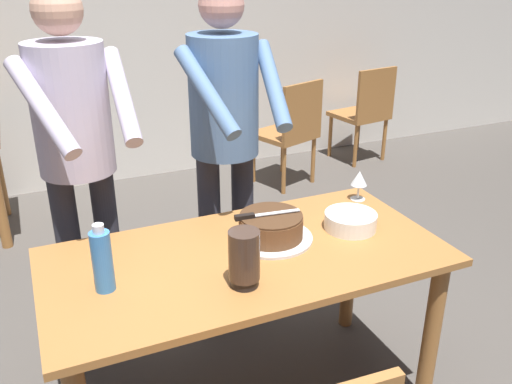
{
  "coord_description": "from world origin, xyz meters",
  "views": [
    {
      "loc": [
        -0.71,
        -1.7,
        1.81
      ],
      "look_at": [
        0.14,
        0.22,
        0.9
      ],
      "focal_mm": 38.19,
      "sensor_mm": 36.0,
      "label": 1
    }
  ],
  "objects_px": {
    "cake_on_platter": "(271,228)",
    "water_bottle": "(102,260)",
    "person_cutting_cake": "(225,128)",
    "wine_glass_near": "(359,179)",
    "main_dining_table": "(247,280)",
    "background_chair_0": "(365,110)",
    "cake_knife": "(254,216)",
    "hurricane_lamp": "(244,258)",
    "plate_stack": "(350,221)",
    "person_standing_beside": "(76,144)",
    "background_chair_1": "(291,129)"
  },
  "relations": [
    {
      "from": "main_dining_table",
      "to": "wine_glass_near",
      "type": "distance_m",
      "value": 0.77
    },
    {
      "from": "cake_knife",
      "to": "hurricane_lamp",
      "type": "height_order",
      "value": "hurricane_lamp"
    },
    {
      "from": "person_cutting_cake",
      "to": "wine_glass_near",
      "type": "bearing_deg",
      "value": -31.62
    },
    {
      "from": "main_dining_table",
      "to": "plate_stack",
      "type": "xyz_separation_m",
      "value": [
        0.48,
        0.02,
        0.16
      ]
    },
    {
      "from": "cake_on_platter",
      "to": "person_standing_beside",
      "type": "xyz_separation_m",
      "value": [
        -0.66,
        0.56,
        0.27
      ]
    },
    {
      "from": "background_chair_0",
      "to": "main_dining_table",
      "type": "bearing_deg",
      "value": -132.36
    },
    {
      "from": "cake_knife",
      "to": "water_bottle",
      "type": "height_order",
      "value": "water_bottle"
    },
    {
      "from": "cake_on_platter",
      "to": "cake_knife",
      "type": "distance_m",
      "value": 0.1
    },
    {
      "from": "plate_stack",
      "to": "person_cutting_cake",
      "type": "height_order",
      "value": "person_cutting_cake"
    },
    {
      "from": "wine_glass_near",
      "to": "main_dining_table",
      "type": "bearing_deg",
      "value": -158.81
    },
    {
      "from": "wine_glass_near",
      "to": "background_chair_0",
      "type": "distance_m",
      "value": 2.68
    },
    {
      "from": "person_standing_beside",
      "to": "background_chair_0",
      "type": "relative_size",
      "value": 1.91
    },
    {
      "from": "person_standing_beside",
      "to": "background_chair_1",
      "type": "distance_m",
      "value": 2.46
    },
    {
      "from": "main_dining_table",
      "to": "plate_stack",
      "type": "distance_m",
      "value": 0.51
    },
    {
      "from": "cake_knife",
      "to": "water_bottle",
      "type": "distance_m",
      "value": 0.62
    },
    {
      "from": "hurricane_lamp",
      "to": "person_cutting_cake",
      "type": "bearing_deg",
      "value": 73.46
    },
    {
      "from": "main_dining_table",
      "to": "hurricane_lamp",
      "type": "xyz_separation_m",
      "value": [
        -0.09,
        -0.2,
        0.23
      ]
    },
    {
      "from": "cake_knife",
      "to": "person_standing_beside",
      "type": "relative_size",
      "value": 0.16
    },
    {
      "from": "hurricane_lamp",
      "to": "background_chair_1",
      "type": "xyz_separation_m",
      "value": [
        1.4,
        2.37,
        -0.37
      ]
    },
    {
      "from": "cake_knife",
      "to": "water_bottle",
      "type": "xyz_separation_m",
      "value": [
        -0.61,
        -0.11,
        -0.0
      ]
    },
    {
      "from": "water_bottle",
      "to": "background_chair_0",
      "type": "bearing_deg",
      "value": 41.72
    },
    {
      "from": "hurricane_lamp",
      "to": "background_chair_0",
      "type": "distance_m",
      "value": 3.52
    },
    {
      "from": "person_standing_beside",
      "to": "plate_stack",
      "type": "bearing_deg",
      "value": -30.95
    },
    {
      "from": "wine_glass_near",
      "to": "hurricane_lamp",
      "type": "xyz_separation_m",
      "value": [
        -0.77,
        -0.46,
        0.0
      ]
    },
    {
      "from": "main_dining_table",
      "to": "cake_knife",
      "type": "xyz_separation_m",
      "value": [
        0.06,
        0.08,
        0.24
      ]
    },
    {
      "from": "cake_on_platter",
      "to": "background_chair_0",
      "type": "height_order",
      "value": "background_chair_0"
    },
    {
      "from": "background_chair_0",
      "to": "wine_glass_near",
      "type": "bearing_deg",
      "value": -125.32
    },
    {
      "from": "cake_knife",
      "to": "water_bottle",
      "type": "bearing_deg",
      "value": -169.91
    },
    {
      "from": "person_standing_beside",
      "to": "hurricane_lamp",
      "type": "bearing_deg",
      "value": -62.48
    },
    {
      "from": "main_dining_table",
      "to": "background_chair_0",
      "type": "xyz_separation_m",
      "value": [
        2.22,
        2.43,
        -0.14
      ]
    },
    {
      "from": "cake_knife",
      "to": "hurricane_lamp",
      "type": "distance_m",
      "value": 0.32
    },
    {
      "from": "plate_stack",
      "to": "wine_glass_near",
      "type": "distance_m",
      "value": 0.32
    },
    {
      "from": "hurricane_lamp",
      "to": "person_cutting_cake",
      "type": "height_order",
      "value": "person_cutting_cake"
    },
    {
      "from": "plate_stack",
      "to": "wine_glass_near",
      "type": "height_order",
      "value": "wine_glass_near"
    },
    {
      "from": "cake_on_platter",
      "to": "plate_stack",
      "type": "height_order",
      "value": "cake_on_platter"
    },
    {
      "from": "cake_on_platter",
      "to": "person_cutting_cake",
      "type": "relative_size",
      "value": 0.2
    },
    {
      "from": "person_cutting_cake",
      "to": "background_chair_0",
      "type": "relative_size",
      "value": 1.91
    },
    {
      "from": "main_dining_table",
      "to": "water_bottle",
      "type": "height_order",
      "value": "water_bottle"
    },
    {
      "from": "cake_on_platter",
      "to": "water_bottle",
      "type": "relative_size",
      "value": 1.36
    },
    {
      "from": "person_standing_beside",
      "to": "wine_glass_near",
      "type": "bearing_deg",
      "value": -16.74
    },
    {
      "from": "cake_on_platter",
      "to": "cake_knife",
      "type": "height_order",
      "value": "cake_knife"
    },
    {
      "from": "cake_on_platter",
      "to": "water_bottle",
      "type": "bearing_deg",
      "value": -171.66
    },
    {
      "from": "person_cutting_cake",
      "to": "background_chair_1",
      "type": "bearing_deg",
      "value": 53.53
    },
    {
      "from": "background_chair_0",
      "to": "person_standing_beside",
      "type": "bearing_deg",
      "value": -146.6
    },
    {
      "from": "plate_stack",
      "to": "background_chair_0",
      "type": "bearing_deg",
      "value": 54.25
    },
    {
      "from": "main_dining_table",
      "to": "hurricane_lamp",
      "type": "height_order",
      "value": "hurricane_lamp"
    },
    {
      "from": "water_bottle",
      "to": "background_chair_1",
      "type": "distance_m",
      "value": 2.9
    },
    {
      "from": "cake_on_platter",
      "to": "background_chair_1",
      "type": "height_order",
      "value": "background_chair_1"
    },
    {
      "from": "wine_glass_near",
      "to": "person_standing_beside",
      "type": "relative_size",
      "value": 0.08
    },
    {
      "from": "cake_knife",
      "to": "background_chair_0",
      "type": "xyz_separation_m",
      "value": [
        2.15,
        2.35,
        -0.37
      ]
    }
  ]
}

